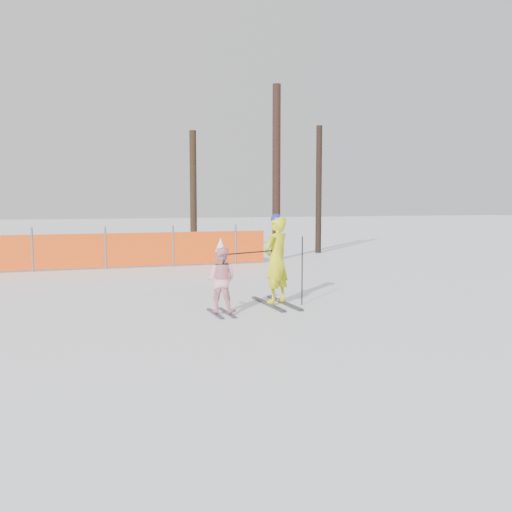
# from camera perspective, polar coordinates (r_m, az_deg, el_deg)

# --- Properties ---
(ground) EXTENTS (120.00, 120.00, 0.00)m
(ground) POSITION_cam_1_polar(r_m,az_deg,el_deg) (9.85, 0.99, -6.06)
(ground) COLOR white
(ground) RESTS_ON ground
(adult) EXTENTS (0.72, 1.61, 1.74)m
(adult) POSITION_cam_1_polar(r_m,az_deg,el_deg) (10.86, 2.04, -0.37)
(adult) COLOR black
(adult) RESTS_ON ground
(child) EXTENTS (0.71, 0.92, 1.34)m
(child) POSITION_cam_1_polar(r_m,az_deg,el_deg) (9.98, -3.54, -2.34)
(child) COLOR black
(child) RESTS_ON ground
(ski_poles) EXTENTS (1.61, 0.46, 1.31)m
(ski_poles) POSITION_cam_1_polar(r_m,az_deg,el_deg) (10.64, 2.27, -0.66)
(ski_poles) COLOR black
(ski_poles) RESTS_ON ground
(safety_fence) EXTENTS (14.97, 0.06, 1.25)m
(safety_fence) POSITION_cam_1_polar(r_m,az_deg,el_deg) (17.22, -23.35, 0.30)
(safety_fence) COLOR #595960
(safety_fence) RESTS_ON ground
(tree_trunks) EXTENTS (4.83, 3.58, 5.85)m
(tree_trunks) POSITION_cam_1_polar(r_m,az_deg,el_deg) (20.73, 0.49, 7.23)
(tree_trunks) COLOR black
(tree_trunks) RESTS_ON ground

